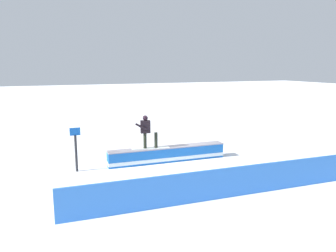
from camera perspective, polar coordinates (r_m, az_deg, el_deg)
ground_plane at (r=14.18m, az=-0.09°, el=-6.21°), size 120.00×120.00×0.00m
grind_box at (r=14.09m, az=-0.09°, el=-5.06°), size 5.20×0.76×0.65m
snowboarder at (r=13.58m, az=-3.72°, el=-0.81°), size 1.61×0.58×1.41m
safety_fence at (r=10.34m, az=9.18°, el=-9.96°), size 9.76×0.45×0.98m
trail_marker at (r=13.12m, az=-15.87°, el=-3.75°), size 0.40×0.10×1.74m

